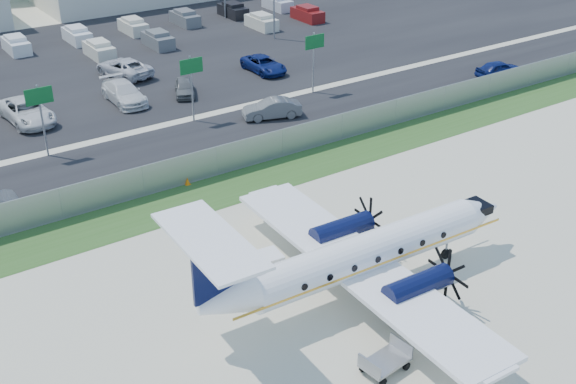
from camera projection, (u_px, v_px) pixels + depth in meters
ground at (356, 280)px, 35.72m from camera, size 170.00×170.00×0.00m
grass_verge at (234, 187)px, 44.50m from camera, size 170.00×4.00×0.02m
access_road at (182, 148)px, 49.61m from camera, size 170.00×8.00×0.02m
parking_lot at (77, 68)px, 64.97m from camera, size 170.00×32.00×0.02m
perimeter_fence at (217, 161)px, 45.49m from camera, size 120.00×0.06×1.99m
sign_left at (40, 106)px, 46.82m from camera, size 1.80×0.26×5.00m
sign_mid at (192, 75)px, 52.27m from camera, size 1.80×0.26×5.00m
sign_right at (314, 50)px, 57.73m from camera, size 1.80×0.26×5.00m
aircraft at (361, 255)px, 33.81m from camera, size 17.92×17.69×5.57m
pushback_tug at (263, 267)px, 35.58m from camera, size 2.55×1.94×1.31m
baggage_cart_far at (385, 361)px, 29.72m from camera, size 2.18×1.46×1.08m
cone_nose at (450, 216)px, 40.93m from camera, size 0.33×0.33×0.47m
cone_starboard_wing at (187, 181)px, 44.72m from camera, size 0.34×0.34×0.49m
road_car_mid at (272, 118)px, 54.58m from camera, size 4.65×2.84×1.45m
road_car_east at (498, 77)px, 62.86m from camera, size 4.52×2.38×1.47m
parked_car_b at (29, 122)px, 53.85m from camera, size 3.17×6.18×1.67m
parked_car_c at (125, 102)px, 57.45m from camera, size 2.35×5.59×1.61m
parked_car_d at (185, 95)px, 58.94m from camera, size 2.95×4.10×1.30m
parked_car_e at (264, 72)px, 64.12m from camera, size 2.33×5.01×1.39m
parked_car_g at (125, 76)px, 63.08m from camera, size 3.95×6.21×1.60m
far_parking_rows at (58, 55)px, 68.64m from camera, size 56.00×10.00×1.60m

